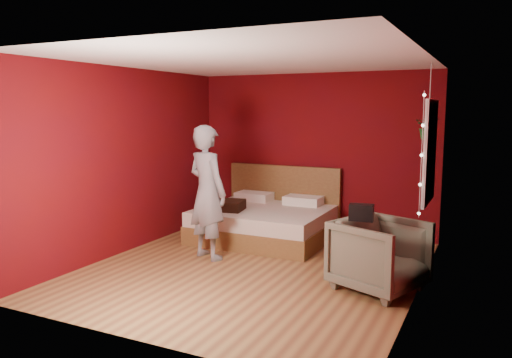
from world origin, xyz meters
name	(u,v)px	position (x,y,z in m)	size (l,w,h in m)	color
floor	(254,268)	(0.00, 0.00, 0.00)	(4.50, 4.50, 0.00)	olive
room_walls	(254,137)	(0.00, 0.00, 1.68)	(4.04, 4.54, 2.62)	#5B0909
window	(430,152)	(1.97, 0.90, 1.50)	(0.05, 0.97, 1.27)	white
fairy_lights	(422,155)	(1.94, 0.38, 1.50)	(0.04, 0.04, 1.45)	silver
bed	(266,221)	(-0.50, 1.46, 0.28)	(1.97, 1.67, 1.08)	brown
person	(207,192)	(-0.77, 0.16, 0.91)	(0.66, 0.43, 1.81)	slate
armchair	(380,255)	(1.60, -0.08, 0.40)	(0.86, 0.89, 0.81)	#63634E
handbag	(361,212)	(1.42, -0.22, 0.90)	(0.26, 0.13, 0.19)	black
throw_pillow	(229,205)	(-0.92, 1.01, 0.57)	(0.43, 0.43, 0.15)	black
hanging_plant	(428,126)	(1.88, 1.37, 1.79)	(0.33, 0.29, 0.98)	silver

